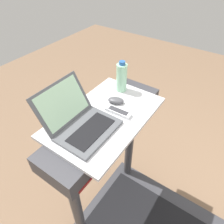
# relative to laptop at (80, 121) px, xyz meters

# --- Properties ---
(desk_board) EXTENTS (0.71, 0.44, 0.02)m
(desk_board) POSITION_rel_laptop_xyz_m (0.15, -0.05, -0.06)
(desk_board) COLOR silver
(desk_board) RESTS_ON treadmill_base
(laptop) EXTENTS (0.32, 0.34, 0.22)m
(laptop) POSITION_rel_laptop_xyz_m (0.00, 0.00, 0.00)
(laptop) COLOR #515459
(laptop) RESTS_ON desk_board
(computer_mouse) EXTENTS (0.09, 0.11, 0.03)m
(computer_mouse) POSITION_rel_laptop_xyz_m (0.29, -0.03, -0.03)
(computer_mouse) COLOR #4C4C51
(computer_mouse) RESTS_ON desk_board
(water_bottle) EXTENTS (0.07, 0.07, 0.21)m
(water_bottle) POSITION_rel_laptop_xyz_m (0.43, 0.01, 0.05)
(water_bottle) COLOR #9EDBB2
(water_bottle) RESTS_ON desk_board
(tv_remote) EXTENTS (0.05, 0.16, 0.02)m
(tv_remote) POSITION_rel_laptop_xyz_m (0.21, -0.10, -0.03)
(tv_remote) COLOR silver
(tv_remote) RESTS_ON desk_board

